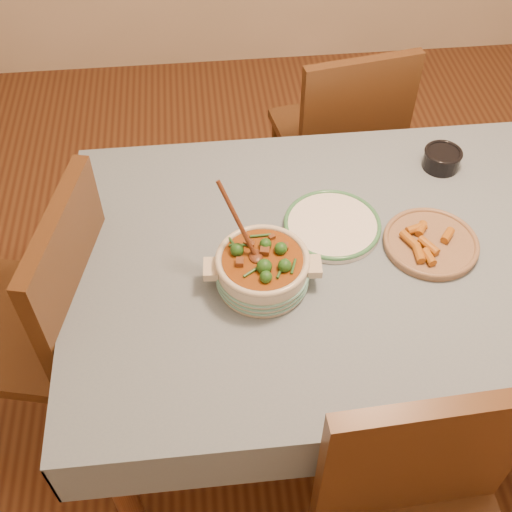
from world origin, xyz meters
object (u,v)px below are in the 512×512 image
(white_plate, at_px, (332,225))
(condiment_bowl, at_px, (442,158))
(chair_far, at_px, (342,135))
(fried_plate, at_px, (431,242))
(stew_casserole, at_px, (262,267))
(chair_left, at_px, (48,316))
(dining_table, at_px, (364,274))

(white_plate, bearing_deg, condiment_bowl, 30.74)
(chair_far, bearing_deg, fried_plate, 85.20)
(stew_casserole, xyz_separation_m, chair_left, (-0.62, 0.09, -0.25))
(fried_plate, bearing_deg, chair_left, 179.47)
(white_plate, bearing_deg, fried_plate, -20.44)
(chair_far, bearing_deg, dining_table, 72.76)
(fried_plate, height_order, chair_left, chair_left)
(dining_table, distance_m, chair_left, 0.94)
(stew_casserole, xyz_separation_m, white_plate, (0.22, 0.18, -0.05))
(stew_casserole, distance_m, fried_plate, 0.49)
(dining_table, xyz_separation_m, condiment_bowl, (0.31, 0.34, 0.13))
(dining_table, relative_size, fried_plate, 5.98)
(dining_table, xyz_separation_m, chair_far, (0.11, 0.83, -0.14))
(dining_table, bearing_deg, condiment_bowl, 47.92)
(condiment_bowl, bearing_deg, chair_left, -165.50)
(stew_casserole, bearing_deg, dining_table, 13.21)
(chair_left, bearing_deg, chair_far, 141.11)
(condiment_bowl, relative_size, fried_plate, 0.54)
(fried_plate, relative_size, chair_far, 0.31)
(chair_far, xyz_separation_m, chair_left, (-1.04, -0.81, 0.04))
(dining_table, bearing_deg, chair_far, 82.46)
(stew_casserole, bearing_deg, chair_far, 65.16)
(stew_casserole, bearing_deg, chair_left, 171.60)
(dining_table, relative_size, white_plate, 5.17)
(fried_plate, bearing_deg, stew_casserole, -170.44)
(chair_far, bearing_deg, white_plate, 65.29)
(dining_table, bearing_deg, chair_left, 178.76)
(chair_left, bearing_deg, condiment_bowl, 117.81)
(condiment_bowl, bearing_deg, chair_far, 112.11)
(stew_casserole, distance_m, chair_far, 1.03)
(white_plate, relative_size, chair_left, 0.33)
(dining_table, bearing_deg, white_plate, 127.72)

